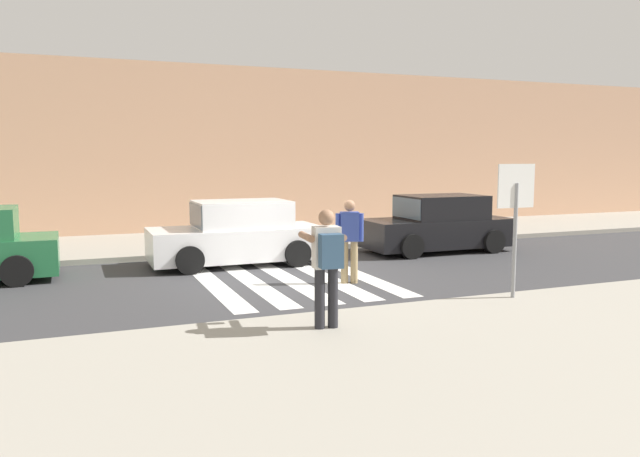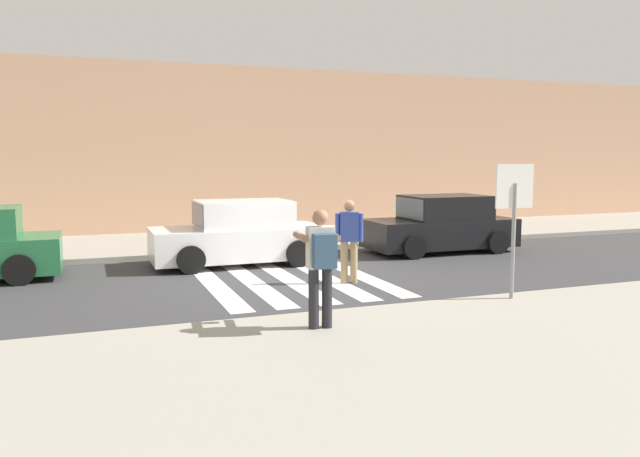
{
  "view_description": "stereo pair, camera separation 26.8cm",
  "coord_description": "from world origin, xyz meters",
  "px_view_note": "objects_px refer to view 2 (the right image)",
  "views": [
    {
      "loc": [
        -4.26,
        -12.29,
        2.62
      ],
      "look_at": [
        0.6,
        -0.2,
        1.1
      ],
      "focal_mm": 35.0,
      "sensor_mm": 36.0,
      "label": 1
    },
    {
      "loc": [
        -4.01,
        -12.39,
        2.62
      ],
      "look_at": [
        0.6,
        -0.2,
        1.1
      ],
      "focal_mm": 35.0,
      "sensor_mm": 36.0,
      "label": 2
    }
  ],
  "objects_px": {
    "stop_sign": "(514,201)",
    "parked_car_white": "(239,235)",
    "parked_car_black": "(441,225)",
    "pedestrian_crossing": "(349,237)",
    "photographer_with_backpack": "(321,258)"
  },
  "relations": [
    {
      "from": "stop_sign",
      "to": "parked_car_white",
      "type": "distance_m",
      "value": 6.88
    },
    {
      "from": "stop_sign",
      "to": "parked_car_black",
      "type": "bearing_deg",
      "value": 69.53
    },
    {
      "from": "stop_sign",
      "to": "parked_car_black",
      "type": "height_order",
      "value": "stop_sign"
    },
    {
      "from": "stop_sign",
      "to": "photographer_with_backpack",
      "type": "bearing_deg",
      "value": -170.65
    },
    {
      "from": "photographer_with_backpack",
      "to": "pedestrian_crossing",
      "type": "bearing_deg",
      "value": 60.69
    },
    {
      "from": "stop_sign",
      "to": "parked_car_black",
      "type": "xyz_separation_m",
      "value": [
        2.18,
        5.84,
        -1.12
      ]
    },
    {
      "from": "parked_car_white",
      "to": "stop_sign",
      "type": "bearing_deg",
      "value": -59.36
    },
    {
      "from": "stop_sign",
      "to": "parked_car_white",
      "type": "xyz_separation_m",
      "value": [
        -3.46,
        5.84,
        -1.12
      ]
    },
    {
      "from": "parked_car_white",
      "to": "parked_car_black",
      "type": "relative_size",
      "value": 1.0
    },
    {
      "from": "parked_car_black",
      "to": "photographer_with_backpack",
      "type": "bearing_deg",
      "value": -132.79
    },
    {
      "from": "photographer_with_backpack",
      "to": "pedestrian_crossing",
      "type": "distance_m",
      "value": 3.94
    },
    {
      "from": "parked_car_white",
      "to": "parked_car_black",
      "type": "bearing_deg",
      "value": -0.0
    },
    {
      "from": "pedestrian_crossing",
      "to": "parked_car_black",
      "type": "height_order",
      "value": "pedestrian_crossing"
    },
    {
      "from": "photographer_with_backpack",
      "to": "pedestrian_crossing",
      "type": "xyz_separation_m",
      "value": [
        1.93,
        3.43,
        -0.19
      ]
    },
    {
      "from": "pedestrian_crossing",
      "to": "parked_car_black",
      "type": "xyz_separation_m",
      "value": [
        4.06,
        3.03,
        -0.25
      ]
    }
  ]
}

